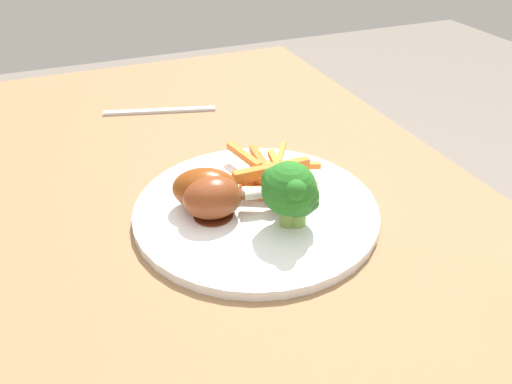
{
  "coord_description": "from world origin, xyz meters",
  "views": [
    {
      "loc": [
        -0.44,
        0.18,
        1.12
      ],
      "look_at": [
        0.02,
        -0.01,
        0.79
      ],
      "focal_mm": 35.49,
      "sensor_mm": 36.0,
      "label": 1
    }
  ],
  "objects_px": {
    "dinner_plate": "(256,210)",
    "chicken_drumstick_far": "(209,189)",
    "broccoli_floret_middle": "(297,198)",
    "dining_table": "(254,300)",
    "carrot_fries_pile": "(266,173)",
    "fork": "(160,111)",
    "broccoli_floret_front": "(290,188)",
    "chicken_drumstick_near": "(217,198)"
  },
  "relations": [
    {
      "from": "broccoli_floret_middle",
      "to": "carrot_fries_pile",
      "type": "height_order",
      "value": "broccoli_floret_middle"
    },
    {
      "from": "chicken_drumstick_far",
      "to": "carrot_fries_pile",
      "type": "bearing_deg",
      "value": -75.13
    },
    {
      "from": "chicken_drumstick_near",
      "to": "fork",
      "type": "xyz_separation_m",
      "value": [
        0.34,
        -0.01,
        -0.03
      ]
    },
    {
      "from": "carrot_fries_pile",
      "to": "fork",
      "type": "bearing_deg",
      "value": 13.34
    },
    {
      "from": "broccoli_floret_front",
      "to": "broccoli_floret_middle",
      "type": "xyz_separation_m",
      "value": [
        -0.0,
        -0.01,
        -0.01
      ]
    },
    {
      "from": "dinner_plate",
      "to": "broccoli_floret_middle",
      "type": "relative_size",
      "value": 4.84
    },
    {
      "from": "fork",
      "to": "chicken_drumstick_far",
      "type": "bearing_deg",
      "value": 103.47
    },
    {
      "from": "dinner_plate",
      "to": "chicken_drumstick_far",
      "type": "bearing_deg",
      "value": 69.17
    },
    {
      "from": "chicken_drumstick_far",
      "to": "chicken_drumstick_near",
      "type": "bearing_deg",
      "value": -171.9
    },
    {
      "from": "broccoli_floret_front",
      "to": "fork",
      "type": "relative_size",
      "value": 0.42
    },
    {
      "from": "chicken_drumstick_near",
      "to": "chicken_drumstick_far",
      "type": "xyz_separation_m",
      "value": [
        0.02,
        0.0,
        0.0
      ]
    },
    {
      "from": "dining_table",
      "to": "chicken_drumstick_far",
      "type": "distance_m",
      "value": 0.17
    },
    {
      "from": "dinner_plate",
      "to": "broccoli_floret_middle",
      "type": "height_order",
      "value": "broccoli_floret_middle"
    },
    {
      "from": "dining_table",
      "to": "dinner_plate",
      "type": "relative_size",
      "value": 4.24
    },
    {
      "from": "broccoli_floret_middle",
      "to": "chicken_drumstick_near",
      "type": "height_order",
      "value": "broccoli_floret_middle"
    },
    {
      "from": "broccoli_floret_middle",
      "to": "chicken_drumstick_near",
      "type": "bearing_deg",
      "value": 56.54
    },
    {
      "from": "fork",
      "to": "broccoli_floret_front",
      "type": "bearing_deg",
      "value": 114.61
    },
    {
      "from": "chicken_drumstick_far",
      "to": "fork",
      "type": "relative_size",
      "value": 0.68
    },
    {
      "from": "chicken_drumstick_near",
      "to": "fork",
      "type": "distance_m",
      "value": 0.34
    },
    {
      "from": "broccoli_floret_front",
      "to": "chicken_drumstick_far",
      "type": "height_order",
      "value": "broccoli_floret_front"
    },
    {
      "from": "fork",
      "to": "broccoli_floret_middle",
      "type": "bearing_deg",
      "value": 115.53
    },
    {
      "from": "dining_table",
      "to": "broccoli_floret_front",
      "type": "bearing_deg",
      "value": -123.51
    },
    {
      "from": "dinner_plate",
      "to": "fork",
      "type": "xyz_separation_m",
      "value": [
        0.34,
        0.04,
        -0.0
      ]
    },
    {
      "from": "dining_table",
      "to": "broccoli_floret_middle",
      "type": "distance_m",
      "value": 0.17
    },
    {
      "from": "dinner_plate",
      "to": "chicken_drumstick_near",
      "type": "xyz_separation_m",
      "value": [
        -0.0,
        0.05,
        0.03
      ]
    },
    {
      "from": "broccoli_floret_front",
      "to": "chicken_drumstick_far",
      "type": "relative_size",
      "value": 0.61
    },
    {
      "from": "broccoli_floret_middle",
      "to": "chicken_drumstick_near",
      "type": "distance_m",
      "value": 0.09
    },
    {
      "from": "dinner_plate",
      "to": "carrot_fries_pile",
      "type": "xyz_separation_m",
      "value": [
        0.04,
        -0.03,
        0.02
      ]
    },
    {
      "from": "broccoli_floret_front",
      "to": "chicken_drumstick_near",
      "type": "bearing_deg",
      "value": 56.46
    },
    {
      "from": "dining_table",
      "to": "dinner_plate",
      "type": "bearing_deg",
      "value": -27.88
    },
    {
      "from": "broccoli_floret_front",
      "to": "chicken_drumstick_far",
      "type": "xyz_separation_m",
      "value": [
        0.07,
        0.07,
        -0.02
      ]
    },
    {
      "from": "dinner_plate",
      "to": "broccoli_floret_middle",
      "type": "xyz_separation_m",
      "value": [
        -0.05,
        -0.03,
        0.04
      ]
    },
    {
      "from": "chicken_drumstick_near",
      "to": "chicken_drumstick_far",
      "type": "relative_size",
      "value": 0.99
    },
    {
      "from": "dinner_plate",
      "to": "chicken_drumstick_near",
      "type": "height_order",
      "value": "chicken_drumstick_near"
    },
    {
      "from": "broccoli_floret_middle",
      "to": "fork",
      "type": "height_order",
      "value": "broccoli_floret_middle"
    },
    {
      "from": "chicken_drumstick_near",
      "to": "carrot_fries_pile",
      "type": "bearing_deg",
      "value": -62.21
    },
    {
      "from": "chicken_drumstick_far",
      "to": "broccoli_floret_middle",
      "type": "bearing_deg",
      "value": -131.61
    },
    {
      "from": "broccoli_floret_front",
      "to": "carrot_fries_pile",
      "type": "relative_size",
      "value": 0.51
    },
    {
      "from": "carrot_fries_pile",
      "to": "chicken_drumstick_near",
      "type": "distance_m",
      "value": 0.09
    },
    {
      "from": "dinner_plate",
      "to": "chicken_drumstick_far",
      "type": "xyz_separation_m",
      "value": [
        0.02,
        0.05,
        0.03
      ]
    },
    {
      "from": "dining_table",
      "to": "carrot_fries_pile",
      "type": "bearing_deg",
      "value": -33.4
    },
    {
      "from": "broccoli_floret_front",
      "to": "carrot_fries_pile",
      "type": "distance_m",
      "value": 0.1
    }
  ]
}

